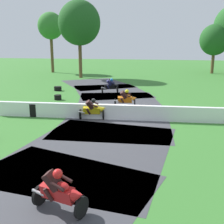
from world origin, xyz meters
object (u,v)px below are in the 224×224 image
object	(u,v)px
tire_stack_extra_a	(58,89)
motorcycle_trailing_orange	(126,99)
motorcycle_lead_red	(60,191)
motorcycle_chase_yellow	(93,109)
tire_stack_far	(58,97)
tire_stack_mid_b	(35,110)
motorcycle_fourth_black	(111,86)

from	to	relation	value
tire_stack_extra_a	motorcycle_trailing_orange	bearing A→B (deg)	-38.46
motorcycle_lead_red	motorcycle_chase_yellow	bearing A→B (deg)	98.78
motorcycle_trailing_orange	tire_stack_far	world-z (taller)	motorcycle_trailing_orange
motorcycle_lead_red	tire_stack_mid_b	distance (m)	10.94
motorcycle_fourth_black	tire_stack_mid_b	bearing A→B (deg)	-109.84
tire_stack_far	motorcycle_fourth_black	bearing A→B (deg)	46.79
tire_stack_far	motorcycle_lead_red	bearing A→B (deg)	-68.72
tire_stack_far	motorcycle_trailing_orange	bearing A→B (deg)	-16.46
tire_stack_mid_b	tire_stack_extra_a	distance (m)	9.44
tire_stack_far	tire_stack_extra_a	xyz separation A→B (m)	(-1.60, 4.15, -0.00)
motorcycle_lead_red	tire_stack_far	distance (m)	15.72
motorcycle_lead_red	tire_stack_mid_b	xyz separation A→B (m)	(-5.29, 9.57, -0.25)
motorcycle_trailing_orange	motorcycle_fourth_black	distance (m)	5.97
motorcycle_fourth_black	motorcycle_trailing_orange	bearing A→B (deg)	-68.95
motorcycle_trailing_orange	tire_stack_mid_b	size ratio (longest dim) A/B	2.10
motorcycle_lead_red	tire_stack_far	xyz separation A→B (m)	(-5.70, 14.64, -0.45)
motorcycle_trailing_orange	motorcycle_fourth_black	bearing A→B (deg)	111.05
motorcycle_chase_yellow	tire_stack_mid_b	xyz separation A→B (m)	(-3.85, 0.19, -0.24)
tire_stack_extra_a	motorcycle_fourth_black	bearing A→B (deg)	-3.16
motorcycle_chase_yellow	motorcycle_fourth_black	bearing A→B (deg)	93.91
motorcycle_trailing_orange	tire_stack_extra_a	xyz separation A→B (m)	(-7.38, 5.86, -0.43)
motorcycle_lead_red	tire_stack_mid_b	world-z (taller)	motorcycle_lead_red
tire_stack_extra_a	tire_stack_far	bearing A→B (deg)	-68.88
motorcycle_lead_red	motorcycle_trailing_orange	distance (m)	12.93
motorcycle_chase_yellow	motorcycle_lead_red	bearing A→B (deg)	-81.22
tire_stack_mid_b	tire_stack_far	size ratio (longest dim) A/B	1.40
tire_stack_far	tire_stack_mid_b	bearing A→B (deg)	-85.42
tire_stack_mid_b	motorcycle_lead_red	bearing A→B (deg)	-61.05
motorcycle_trailing_orange	tire_stack_far	bearing A→B (deg)	163.54
motorcycle_chase_yellow	motorcycle_fourth_black	xyz separation A→B (m)	(-0.62, 9.12, 0.01)
tire_stack_mid_b	tire_stack_extra_a	size ratio (longest dim) A/B	1.13
motorcycle_trailing_orange	tire_stack_mid_b	bearing A→B (deg)	-147.92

